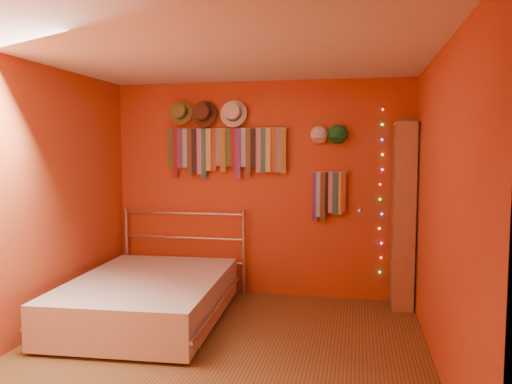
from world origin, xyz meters
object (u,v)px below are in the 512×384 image
Objects in this scene: reading_lamp at (360,211)px; bookshelf at (408,215)px; tie_rack at (225,149)px; bed at (148,297)px.

bookshelf reaches higher than reading_lamp.
tie_rack is at bearing 174.67° from reading_lamp.
tie_rack is 0.72× the size of bookshelf.
bookshelf is (2.06, -0.15, -0.70)m from tie_rack.
bookshelf is 2.85m from bed.
bookshelf reaches higher than tie_rack.
reading_lamp is 0.13× the size of bed.
bookshelf is at bearing -4.30° from tie_rack.
reading_lamp is (1.55, -0.14, -0.67)m from tie_rack.
reading_lamp is 0.50m from bookshelf.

